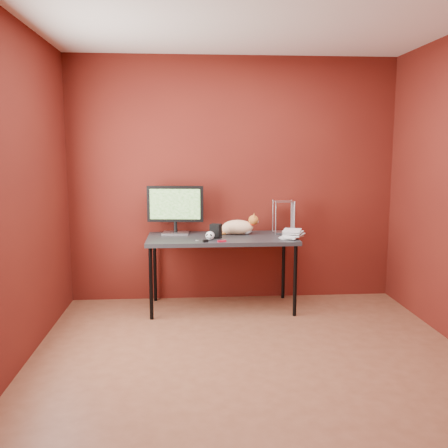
{
  "coord_description": "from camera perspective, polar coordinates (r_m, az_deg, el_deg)",
  "views": [
    {
      "loc": [
        -0.49,
        -3.6,
        1.63
      ],
      "look_at": [
        -0.14,
        1.15,
        0.91
      ],
      "focal_mm": 40.0,
      "sensor_mm": 36.0,
      "label": 1
    }
  ],
  "objects": [
    {
      "name": "skull_mug",
      "position": [
        4.87,
        -1.61,
        -1.34
      ],
      "size": [
        0.09,
        0.09,
        0.08
      ],
      "rotation": [
        0.0,
        0.0,
        -0.33
      ],
      "color": "white",
      "rests_on": "desk"
    },
    {
      "name": "speaker",
      "position": [
        4.98,
        -0.95,
        -0.86
      ],
      "size": [
        0.13,
        0.12,
        0.14
      ],
      "rotation": [
        0.0,
        0.0,
        -0.43
      ],
      "color": "black",
      "rests_on": "desk"
    },
    {
      "name": "monitor",
      "position": [
        5.2,
        -5.6,
        1.9
      ],
      "size": [
        0.58,
        0.21,
        0.5
      ],
      "rotation": [
        0.0,
        0.0,
        -0.1
      ],
      "color": "silver",
      "rests_on": "desk"
    },
    {
      "name": "room",
      "position": [
        3.64,
        3.57,
        5.61
      ],
      "size": [
        3.52,
        3.52,
        2.61
      ],
      "color": "brown",
      "rests_on": "ground"
    },
    {
      "name": "book_stack",
      "position": [
        5.01,
        7.0,
        3.8
      ],
      "size": [
        0.28,
        0.29,
        0.94
      ],
      "rotation": [
        0.0,
        0.0,
        -0.41
      ],
      "color": "beige",
      "rests_on": "desk"
    },
    {
      "name": "wire_rack",
      "position": [
        5.31,
        6.83,
        0.83
      ],
      "size": [
        0.21,
        0.17,
        0.34
      ],
      "rotation": [
        0.0,
        0.0,
        0.01
      ],
      "color": "silver",
      "rests_on": "desk"
    },
    {
      "name": "black_gadget",
      "position": [
        4.77,
        -2.12,
        -1.95
      ],
      "size": [
        0.06,
        0.05,
        0.02
      ],
      "primitive_type": "cube",
      "rotation": [
        0.0,
        0.0,
        0.38
      ],
      "color": "black",
      "rests_on": "desk"
    },
    {
      "name": "cat",
      "position": [
        5.19,
        1.62,
        -0.34
      ],
      "size": [
        0.48,
        0.22,
        0.23
      ],
      "rotation": [
        0.0,
        0.0,
        -0.16
      ],
      "color": "orange",
      "rests_on": "desk"
    },
    {
      "name": "washer",
      "position": [
        4.86,
        -3.07,
        -1.86
      ],
      "size": [
        0.04,
        0.04,
        0.0
      ],
      "primitive_type": "cylinder",
      "color": "silver",
      "rests_on": "desk"
    },
    {
      "name": "desk",
      "position": [
        5.07,
        -0.27,
        -2.02
      ],
      "size": [
        1.5,
        0.7,
        0.75
      ],
      "color": "black",
      "rests_on": "ground"
    },
    {
      "name": "pocket_knife",
      "position": [
        4.77,
        -0.25,
        -1.97
      ],
      "size": [
        0.09,
        0.05,
        0.02
      ],
      "primitive_type": "cube",
      "rotation": [
        0.0,
        0.0,
        0.32
      ],
      "color": "#B10D22",
      "rests_on": "desk"
    }
  ]
}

